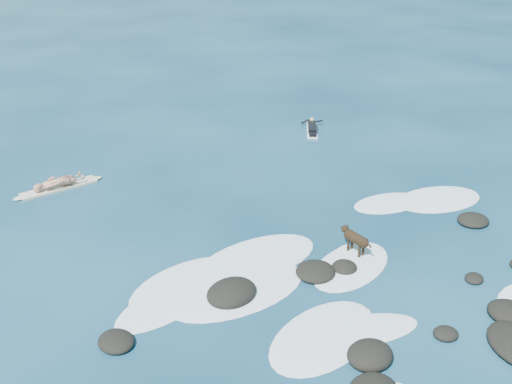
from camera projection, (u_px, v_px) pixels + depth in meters
ground at (357, 269)px, 15.70m from camera, size 160.00×160.00×0.00m
reef_rocks at (415, 322)px, 13.56m from camera, size 12.49×7.33×0.50m
breaking_foam at (326, 284)px, 15.08m from camera, size 13.59×8.80×0.12m
standing_surfer_rig at (56, 171)px, 19.83m from camera, size 3.17×0.66×1.80m
paddling_surfer_rig at (312, 128)px, 25.27m from camera, size 1.65×1.98×0.39m
dog at (355, 238)px, 16.18m from camera, size 0.37×1.24×0.78m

